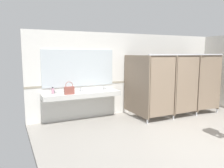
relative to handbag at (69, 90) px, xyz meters
The scene contains 9 objects.
ground_plane 3.74m from the handbag, 48.40° to the right, with size 7.10×6.82×0.10m, color gray.
wall_back 2.46m from the handbag, 11.28° to the left, with size 7.10×0.12×2.64m, color silver.
wall_back_tile_band 2.43m from the handbag, ahead, with size 7.10×0.01×0.06m, color #9E937F.
vanity_counter 0.59m from the handbag, 26.95° to the left, with size 2.31×0.53×0.97m.
mirror_panel 0.82m from the handbag, 43.72° to the left, with size 2.21×0.02×1.10m, color silver.
bathroom_stalls 3.46m from the handbag, ahead, with size 2.91×1.45×1.98m.
handbag is the anchor object (origin of this frame).
soap_dispenser 0.50m from the handbag, 144.00° to the left, with size 0.07×0.07×0.19m.
paper_cup 0.67m from the handbag, ahead, with size 0.07×0.07×0.08m, color white.
Camera 1 is at (-3.94, -3.32, 2.00)m, focal length 35.41 mm.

